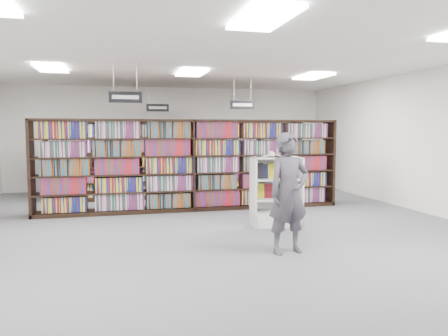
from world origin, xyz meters
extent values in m
plane|color=#4D4C51|center=(0.00, 0.00, 0.00)|extent=(12.00, 12.00, 0.00)
cube|color=white|center=(0.00, 0.00, 3.20)|extent=(10.00, 12.00, 0.10)
cube|color=white|center=(0.00, 6.00, 1.60)|extent=(10.00, 0.10, 3.20)
cube|color=white|center=(0.00, -6.00, 1.60)|extent=(10.00, 0.10, 3.20)
cube|color=white|center=(5.00, 0.00, 1.60)|extent=(0.10, 12.00, 3.20)
cube|color=black|center=(0.00, 2.00, 1.05)|extent=(7.00, 0.60, 2.10)
cube|color=maroon|center=(0.00, 2.00, 1.05)|extent=(6.88, 0.42, 1.98)
cube|color=black|center=(0.00, 4.00, 1.05)|extent=(7.00, 0.60, 2.10)
cube|color=maroon|center=(0.00, 4.00, 1.05)|extent=(6.88, 0.42, 1.98)
cube|color=black|center=(0.00, 5.70, 1.05)|extent=(7.00, 0.60, 2.10)
cube|color=maroon|center=(0.00, 5.70, 1.05)|extent=(6.88, 0.42, 1.98)
cylinder|color=#B2B2B7|center=(-1.73, 1.00, 2.91)|extent=(0.01, 0.01, 0.58)
cylinder|color=#B2B2B7|center=(-1.27, 1.00, 2.91)|extent=(0.01, 0.01, 0.58)
cube|color=black|center=(-1.50, 1.00, 2.51)|extent=(0.65, 0.02, 0.22)
cube|color=silver|center=(-1.50, 0.99, 2.51)|extent=(0.52, 0.00, 0.08)
cylinder|color=#B2B2B7|center=(1.27, 3.00, 2.91)|extent=(0.01, 0.01, 0.58)
cylinder|color=#B2B2B7|center=(1.73, 3.00, 2.91)|extent=(0.01, 0.01, 0.58)
cube|color=black|center=(1.50, 3.00, 2.51)|extent=(0.65, 0.02, 0.22)
cube|color=silver|center=(1.50, 2.99, 2.51)|extent=(0.52, 0.00, 0.08)
cylinder|color=#B2B2B7|center=(-0.73, 5.00, 2.91)|extent=(0.01, 0.01, 0.58)
cylinder|color=#B2B2B7|center=(-0.27, 5.00, 2.91)|extent=(0.01, 0.01, 0.58)
cube|color=black|center=(-0.50, 5.00, 2.51)|extent=(0.65, 0.02, 0.22)
cube|color=silver|center=(-0.50, 4.99, 2.51)|extent=(0.52, 0.00, 0.08)
cube|color=white|center=(0.00, -3.00, 3.16)|extent=(0.60, 1.20, 0.04)
cube|color=white|center=(-3.00, 2.00, 3.16)|extent=(0.60, 1.20, 0.04)
cube|color=white|center=(0.00, 2.00, 3.16)|extent=(0.60, 1.20, 0.04)
cube|color=white|center=(3.00, 2.00, 3.16)|extent=(0.60, 1.20, 0.04)
cube|color=white|center=(1.30, -0.07, 0.14)|extent=(0.99, 0.55, 0.29)
cube|color=white|center=(0.84, -0.03, 0.67)|extent=(0.08, 0.48, 1.34)
cube|color=white|center=(1.76, -0.10, 0.67)|extent=(0.08, 0.48, 1.34)
cube|color=white|center=(1.32, 0.16, 0.67)|extent=(0.96, 0.10, 1.34)
cube|color=white|center=(1.30, -0.07, 1.33)|extent=(0.99, 0.55, 0.03)
cube|color=white|center=(1.30, -0.07, 0.53)|extent=(0.91, 0.50, 0.02)
cube|color=white|center=(1.30, -0.07, 0.91)|extent=(0.91, 0.50, 0.02)
cube|color=black|center=(0.94, 0.01, 1.07)|extent=(0.20, 0.08, 0.29)
cube|color=black|center=(1.09, 0.00, 1.07)|extent=(0.20, 0.08, 0.29)
cube|color=yellow|center=(1.23, -0.01, 1.07)|extent=(0.20, 0.08, 0.29)
cube|color=maroon|center=(1.37, -0.02, 1.07)|extent=(0.20, 0.08, 0.29)
cube|color=#194522|center=(1.52, -0.03, 1.07)|extent=(0.20, 0.08, 0.29)
cube|color=black|center=(1.66, -0.04, 1.07)|extent=(0.20, 0.08, 0.29)
cube|color=yellow|center=(0.96, 0.01, 0.67)|extent=(0.21, 0.07, 0.27)
cube|color=maroon|center=(1.13, 0.00, 0.67)|extent=(0.21, 0.07, 0.27)
cube|color=#194522|center=(1.30, -0.02, 0.67)|extent=(0.21, 0.07, 0.27)
cube|color=black|center=(1.47, -0.03, 0.67)|extent=(0.21, 0.07, 0.27)
cube|color=black|center=(1.64, -0.04, 0.67)|extent=(0.21, 0.07, 0.27)
cube|color=black|center=(1.23, -0.03, 1.35)|extent=(0.72, 0.53, 0.02)
cube|color=white|center=(1.07, -0.03, 1.36)|extent=(0.36, 0.40, 0.06)
cube|color=white|center=(1.38, -0.03, 1.36)|extent=(0.36, 0.40, 0.08)
cylinder|color=white|center=(1.21, -0.03, 1.40)|extent=(0.18, 0.34, 0.10)
imported|color=#47434C|center=(0.81, -1.88, 0.91)|extent=(0.72, 0.53, 1.82)
camera|label=1|loc=(-1.69, -7.96, 1.86)|focal=35.00mm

